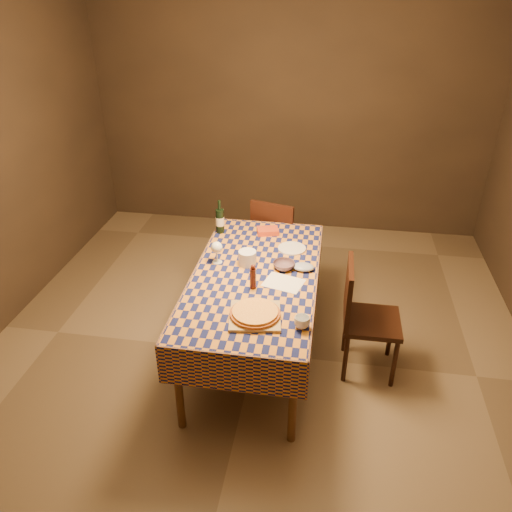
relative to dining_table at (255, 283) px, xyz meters
name	(u,v)px	position (x,y,z in m)	size (l,w,h in m)	color
room	(255,203)	(0.00, 0.00, 0.66)	(5.00, 5.10, 2.70)	brown
dining_table	(255,283)	(0.00, 0.00, 0.00)	(0.94, 1.84, 0.77)	brown
cutting_board	(255,316)	(0.09, -0.53, 0.09)	(0.33, 0.33, 0.02)	#A9894F
pizza	(255,313)	(0.09, -0.53, 0.11)	(0.41, 0.41, 0.03)	#974819
pepper_mill	(253,277)	(0.02, -0.18, 0.17)	(0.06, 0.06, 0.19)	#4F1D12
bowl	(284,265)	(0.21, 0.12, 0.10)	(0.17, 0.17, 0.05)	#573E49
wine_glass	(217,248)	(-0.32, 0.13, 0.20)	(0.10, 0.10, 0.18)	white
wine_bottle	(220,220)	(-0.41, 0.65, 0.19)	(0.09, 0.09, 0.30)	black
deli_tub	(247,258)	(-0.08, 0.14, 0.13)	(0.14, 0.14, 0.11)	silver
takeout_container	(268,231)	(0.00, 0.69, 0.10)	(0.18, 0.13, 0.05)	#C53E19
white_plate	(292,248)	(0.24, 0.44, 0.08)	(0.23, 0.23, 0.01)	silver
tumbler	(302,322)	(0.40, -0.59, 0.12)	(0.10, 0.10, 0.08)	white
flour_patch	(284,283)	(0.23, -0.09, 0.08)	(0.28, 0.21, 0.00)	white
flour_bag	(304,267)	(0.36, 0.12, 0.10)	(0.16, 0.12, 0.05)	#919FBA
chair_far	(276,238)	(0.03, 1.08, -0.17)	(0.52, 0.52, 0.93)	black
chair_right	(362,313)	(0.82, -0.02, -0.17)	(0.43, 0.42, 0.93)	black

